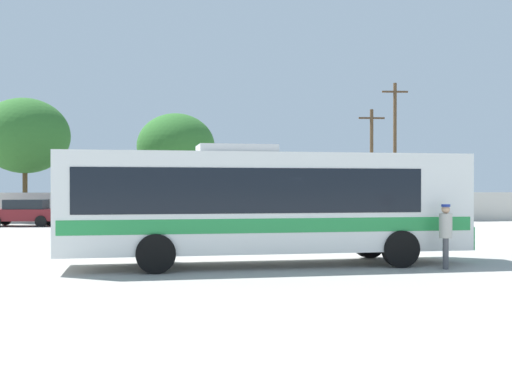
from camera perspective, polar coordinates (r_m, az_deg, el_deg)
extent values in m
plane|color=#A3A099|center=(28.32, -2.16, -4.13)|extent=(300.00, 300.00, 0.00)
cube|color=beige|center=(40.96, -3.17, -1.38)|extent=(80.00, 0.30, 1.91)
cube|color=white|center=(18.30, 0.92, -0.90)|extent=(11.79, 3.63, 2.77)
cube|color=black|center=(18.19, -0.88, 0.14)|extent=(9.72, 3.46, 1.22)
cube|color=green|center=(18.32, 0.91, -2.80)|extent=(11.56, 3.63, 0.39)
cube|color=#19212D|center=(20.29, 17.22, 0.62)|extent=(0.25, 2.29, 1.44)
cube|color=green|center=(20.35, 17.22, -3.75)|extent=(0.29, 2.49, 0.66)
cube|color=#B2B2B2|center=(18.17, -1.78, 3.84)|extent=(2.32, 1.60, 0.24)
cylinder|color=black|center=(20.56, 10.11, -4.40)|extent=(1.06, 0.40, 1.04)
cylinder|color=black|center=(18.30, 12.85, -5.00)|extent=(1.06, 0.40, 1.04)
cylinder|color=black|center=(19.22, -9.23, -4.74)|extent=(1.06, 0.40, 1.04)
cylinder|color=black|center=(16.79, -9.00, -5.49)|extent=(1.06, 0.40, 1.04)
cylinder|color=#4C4C51|center=(18.41, 16.65, -5.27)|extent=(0.16, 0.16, 0.85)
cylinder|color=#4C4C51|center=(18.25, 16.66, -5.32)|extent=(0.16, 0.16, 0.85)
cylinder|color=#B7B2A8|center=(18.27, 16.66, -2.92)|extent=(0.46, 0.46, 0.67)
sphere|color=tan|center=(18.25, 16.66, -1.50)|extent=(0.23, 0.23, 0.23)
cylinder|color=navy|center=(18.24, 16.66, -1.17)|extent=(0.24, 0.24, 0.07)
cube|color=maroon|center=(39.14, -20.20, -1.93)|extent=(4.10, 1.91, 0.67)
cube|color=black|center=(39.07, -19.91, -1.04)|extent=(2.27, 1.71, 0.55)
cylinder|color=black|center=(40.37, -21.56, -2.34)|extent=(0.65, 0.24, 0.64)
cylinder|color=black|center=(37.97, -18.75, -2.51)|extent=(0.65, 0.24, 0.64)
cylinder|color=black|center=(39.68, -18.09, -2.38)|extent=(0.65, 0.24, 0.64)
cube|color=navy|center=(37.18, -11.22, -2.05)|extent=(4.69, 2.20, 0.65)
cube|color=black|center=(37.21, -11.56, -1.14)|extent=(2.64, 1.87, 0.53)
cylinder|color=black|center=(37.83, -8.86, -2.50)|extent=(0.66, 0.28, 0.64)
cylinder|color=black|center=(36.09, -9.28, -2.64)|extent=(0.66, 0.28, 0.64)
cylinder|color=black|center=(38.35, -13.03, -2.47)|extent=(0.66, 0.28, 0.64)
cylinder|color=black|center=(36.64, -13.64, -2.60)|extent=(0.66, 0.28, 0.64)
cylinder|color=#4C3823|center=(44.45, 10.33, 2.43)|extent=(0.24, 0.24, 7.62)
cube|color=#473321|center=(44.68, 10.34, 6.54)|extent=(1.80, 0.15, 0.12)
cylinder|color=#4C3823|center=(45.03, 12.36, 3.58)|extent=(0.24, 0.24, 9.46)
cube|color=#473321|center=(45.45, 12.37, 8.78)|extent=(1.80, 0.20, 0.12)
cylinder|color=brown|center=(45.02, -20.02, -0.16)|extent=(0.32, 0.32, 3.62)
ellipsoid|color=#2D6628|center=(45.15, -20.03, 4.77)|extent=(5.90, 5.90, 5.01)
cylinder|color=brown|center=(47.87, -7.20, -0.31)|extent=(0.32, 0.32, 3.27)
ellipsoid|color=#2D6628|center=(47.97, -7.20, 4.08)|extent=(5.81, 5.81, 4.94)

